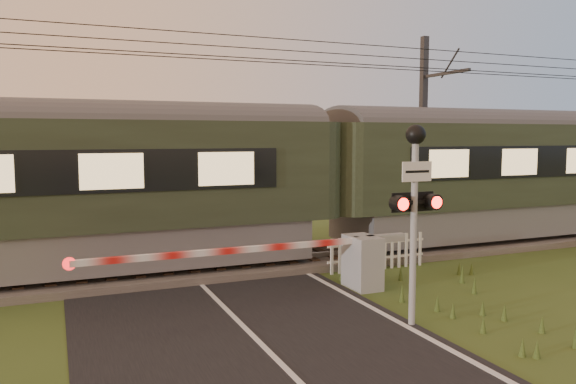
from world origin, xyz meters
name	(u,v)px	position (x,y,z in m)	size (l,w,h in m)	color
ground	(278,362)	(0.00, 0.00, 0.00)	(160.00, 160.00, 0.00)	#354A1C
road	(284,367)	(0.02, -0.23, 0.01)	(6.00, 140.00, 0.03)	black
track_bed	(186,268)	(0.00, 6.50, 0.07)	(140.00, 3.40, 0.39)	#47423D
overhead_wires	(182,47)	(0.00, 6.50, 5.72)	(120.00, 0.62, 0.62)	black
train	(322,178)	(3.93, 6.50, 2.30)	(43.25, 2.98, 4.03)	slate
boom_gate	(349,260)	(3.02, 3.20, 0.68)	(7.48, 0.94, 1.25)	gray
crossing_signal	(415,189)	(2.91, 0.62, 2.54)	(0.94, 0.37, 3.69)	gray
picket_fence	(377,252)	(4.63, 4.60, 0.46)	(2.89, 0.08, 0.91)	silver
catenary_mast	(424,133)	(9.04, 8.72, 3.62)	(0.22, 2.46, 6.96)	#2D2D30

